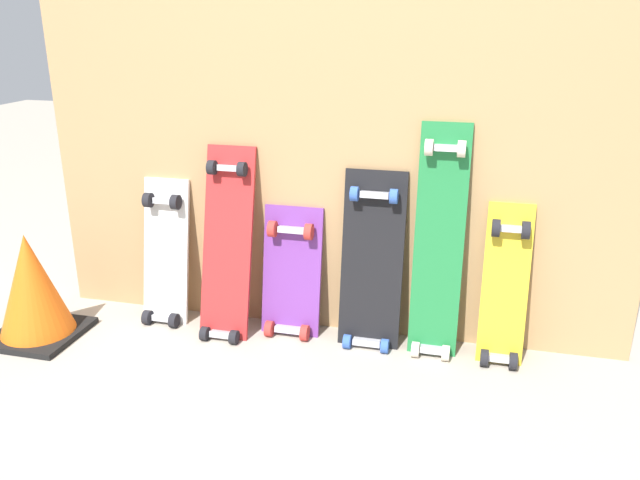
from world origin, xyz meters
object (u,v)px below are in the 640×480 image
at_px(skateboard_purple, 291,279).
at_px(skateboard_yellow, 504,294).
at_px(traffic_cone, 32,288).
at_px(skateboard_white, 165,259).
at_px(skateboard_green, 438,251).
at_px(skateboard_black, 371,269).
at_px(skateboard_red, 227,252).

relative_size(skateboard_purple, skateboard_yellow, 0.89).
relative_size(skateboard_purple, traffic_cone, 1.34).
bearing_deg(traffic_cone, skateboard_white, 33.16).
height_order(skateboard_green, skateboard_yellow, skateboard_green).
bearing_deg(traffic_cone, skateboard_black, 12.57).
relative_size(skateboard_purple, skateboard_black, 0.77).
distance_m(skateboard_red, skateboard_purple, 0.28).
relative_size(skateboard_purple, skateboard_green, 0.62).
xyz_separation_m(skateboard_purple, skateboard_black, (0.32, -0.01, 0.08)).
xyz_separation_m(skateboard_white, skateboard_red, (0.29, -0.04, 0.07)).
bearing_deg(skateboard_yellow, skateboard_black, 178.89).
height_order(skateboard_white, traffic_cone, skateboard_white).
distance_m(skateboard_black, skateboard_yellow, 0.50).
height_order(skateboard_purple, traffic_cone, skateboard_purple).
xyz_separation_m(skateboard_white, skateboard_green, (1.11, 0.01, 0.14)).
relative_size(skateboard_red, traffic_cone, 1.88).
xyz_separation_m(skateboard_purple, skateboard_yellow, (0.82, -0.02, 0.04)).
bearing_deg(skateboard_black, skateboard_green, 0.09).
xyz_separation_m(skateboard_purple, skateboard_green, (0.57, -0.01, 0.18)).
relative_size(skateboard_white, skateboard_black, 0.88).
height_order(skateboard_black, skateboard_green, skateboard_green).
bearing_deg(skateboard_red, traffic_cone, -161.15).
bearing_deg(skateboard_green, skateboard_red, -177.03).
bearing_deg(skateboard_purple, skateboard_white, -178.67).
relative_size(skateboard_white, skateboard_green, 0.71).
bearing_deg(skateboard_black, traffic_cone, -167.43).
bearing_deg(skateboard_yellow, skateboard_white, 179.85).
relative_size(skateboard_red, skateboard_yellow, 1.25).
bearing_deg(skateboard_green, traffic_cone, -169.37).
bearing_deg(skateboard_red, skateboard_purple, 11.03).
distance_m(skateboard_purple, skateboard_green, 0.60).
xyz_separation_m(skateboard_black, skateboard_yellow, (0.50, -0.01, -0.04)).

